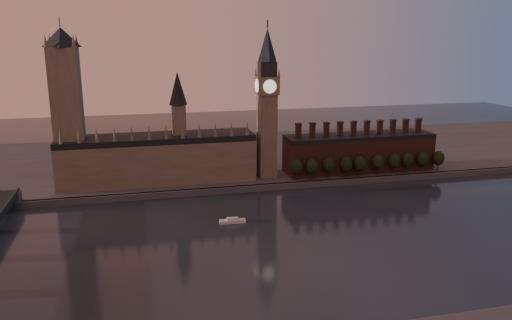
{
  "coord_description": "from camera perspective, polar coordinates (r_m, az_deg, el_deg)",
  "views": [
    {
      "loc": [
        -76.81,
        -219.62,
        101.31
      ],
      "look_at": [
        -10.98,
        55.0,
        30.37
      ],
      "focal_mm": 35.0,
      "sensor_mm": 36.0,
      "label": 1
    }
  ],
  "objects": [
    {
      "name": "palace_of_westminster",
      "position": [
        344.12,
        -11.05,
        0.45
      ],
      "size": [
        130.0,
        30.3,
        74.0
      ],
      "color": "#776A55",
      "rests_on": "north_bank"
    },
    {
      "name": "embankment_tree_9",
      "position": [
        389.8,
        20.12,
        0.2
      ],
      "size": [
        8.6,
        8.6,
        14.88
      ],
      "color": "black",
      "rests_on": "north_bank"
    },
    {
      "name": "embankment_tree_4",
      "position": [
        358.62,
        11.72,
        -0.38
      ],
      "size": [
        8.6,
        8.6,
        14.88
      ],
      "color": "black",
      "rests_on": "north_bank"
    },
    {
      "name": "embankment_tree_7",
      "position": [
        376.93,
        16.92,
        0.0
      ],
      "size": [
        8.6,
        8.6,
        14.88
      ],
      "color": "black",
      "rests_on": "north_bank"
    },
    {
      "name": "embankment_tree_6",
      "position": [
        371.52,
        15.49,
        -0.1
      ],
      "size": [
        8.6,
        8.6,
        14.88
      ],
      "color": "black",
      "rests_on": "north_bank"
    },
    {
      "name": "embankment_tree_3",
      "position": [
        354.41,
        10.28,
        -0.48
      ],
      "size": [
        8.6,
        8.6,
        14.88
      ],
      "color": "black",
      "rests_on": "north_bank"
    },
    {
      "name": "embankment_tree_8",
      "position": [
        382.89,
        18.48,
        0.1
      ],
      "size": [
        8.6,
        8.6,
        14.88
      ],
      "color": "black",
      "rests_on": "north_bank"
    },
    {
      "name": "victoria_tower",
      "position": [
        340.03,
        -20.79,
        6.06
      ],
      "size": [
        24.0,
        24.0,
        108.0
      ],
      "color": "#776A55",
      "rests_on": "north_bank"
    },
    {
      "name": "chimney_block",
      "position": [
        374.45,
        11.66,
        0.92
      ],
      "size": [
        110.0,
        25.0,
        37.0
      ],
      "color": "#522D1F",
      "rests_on": "north_bank"
    },
    {
      "name": "big_ben",
      "position": [
        343.75,
        1.27,
        6.66
      ],
      "size": [
        15.0,
        15.0,
        107.0
      ],
      "color": "#776A55",
      "rests_on": "north_bank"
    },
    {
      "name": "river_boat",
      "position": [
        279.08,
        -2.7,
        -6.96
      ],
      "size": [
        14.77,
        5.32,
        2.9
      ],
      "rotation": [
        0.0,
        0.0,
        -0.08
      ],
      "color": "silver",
      "rests_on": "ground"
    },
    {
      "name": "north_bank",
      "position": [
        417.01,
        -2.48,
        0.31
      ],
      "size": [
        900.0,
        182.0,
        4.0
      ],
      "color": "#494A4F",
      "rests_on": "ground"
    },
    {
      "name": "embankment_tree_1",
      "position": [
        344.93,
        6.39,
        -0.74
      ],
      "size": [
        8.6,
        8.6,
        14.88
      ],
      "color": "black",
      "rests_on": "north_bank"
    },
    {
      "name": "embankment_tree_5",
      "position": [
        365.31,
        13.74,
        -0.22
      ],
      "size": [
        8.6,
        8.6,
        14.88
      ],
      "color": "black",
      "rests_on": "north_bank"
    },
    {
      "name": "embankment_tree_2",
      "position": [
        350.97,
        8.28,
        -0.54
      ],
      "size": [
        8.6,
        8.6,
        14.88
      ],
      "color": "black",
      "rests_on": "north_bank"
    },
    {
      "name": "embankment_tree_0",
      "position": [
        343.07,
        4.69,
        -0.78
      ],
      "size": [
        8.6,
        8.6,
        14.88
      ],
      "color": "black",
      "rests_on": "north_bank"
    },
    {
      "name": "ground",
      "position": [
        253.77,
        5.39,
        -9.49
      ],
      "size": [
        900.0,
        900.0,
        0.0
      ],
      "primitive_type": "plane",
      "color": "black",
      "rests_on": "ground"
    }
  ]
}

